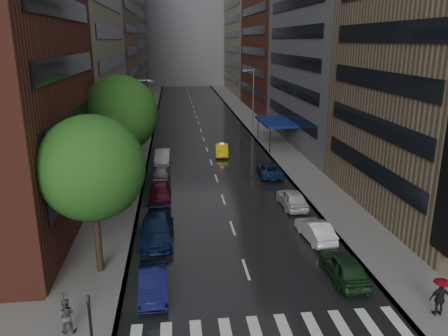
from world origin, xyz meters
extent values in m
plane|color=gray|center=(0.00, 0.00, 0.00)|extent=(220.00, 220.00, 0.00)
cube|color=black|center=(0.00, 50.00, 0.01)|extent=(14.00, 140.00, 0.01)
cube|color=gray|center=(-9.00, 50.00, 0.07)|extent=(4.00, 140.00, 0.15)
cube|color=gray|center=(9.00, 50.00, 0.07)|extent=(4.00, 140.00, 0.15)
cube|color=silver|center=(-1.90, -2.00, 0.01)|extent=(0.55, 2.80, 0.01)
cube|color=silver|center=(-0.50, -2.00, 0.01)|extent=(0.55, 2.80, 0.01)
cube|color=silver|center=(0.90, -2.00, 0.01)|extent=(0.55, 2.80, 0.01)
cube|color=silver|center=(2.30, -2.00, 0.01)|extent=(0.55, 2.80, 0.01)
cube|color=silver|center=(3.70, -2.00, 0.01)|extent=(0.55, 2.80, 0.01)
cube|color=silver|center=(5.10, -2.00, 0.01)|extent=(0.55, 2.80, 0.01)
cube|color=silver|center=(6.50, -2.00, 0.01)|extent=(0.55, 2.80, 0.01)
cube|color=maroon|center=(-15.00, 12.00, 13.00)|extent=(8.00, 20.00, 26.00)
cube|color=gray|center=(-15.00, 36.00, 17.00)|extent=(8.00, 28.00, 34.00)
cube|color=#937A5B|center=(-15.00, 64.00, 11.00)|extent=(8.00, 28.00, 22.00)
cube|color=slate|center=(-15.00, 94.00, 19.00)|extent=(8.00, 32.00, 38.00)
cube|color=#937A5B|center=(15.00, 12.00, 15.00)|extent=(8.00, 20.00, 30.00)
cube|color=slate|center=(15.00, 36.00, 12.00)|extent=(8.00, 28.00, 24.00)
cube|color=maroon|center=(15.00, 64.00, 18.00)|extent=(8.00, 28.00, 36.00)
cube|color=gray|center=(15.00, 94.00, 14.00)|extent=(8.00, 32.00, 28.00)
cube|color=slate|center=(0.00, 118.00, 16.00)|extent=(40.00, 14.00, 32.00)
cylinder|color=#382619|center=(-8.60, 4.65, 2.58)|extent=(0.40, 0.40, 5.17)
sphere|color=#1E5116|center=(-8.60, 4.65, 6.46)|extent=(5.91, 5.91, 5.91)
cylinder|color=#382619|center=(-8.60, 19.27, 2.85)|extent=(0.40, 0.40, 5.70)
sphere|color=#1E5116|center=(-8.60, 19.27, 7.12)|extent=(6.51, 6.51, 6.51)
cylinder|color=#382619|center=(-8.60, 34.79, 2.19)|extent=(0.40, 0.40, 4.38)
sphere|color=#1E5116|center=(-8.60, 34.79, 5.48)|extent=(5.01, 5.01, 5.01)
imported|color=#EAB40C|center=(1.53, 30.85, 0.69)|extent=(1.82, 4.28, 1.37)
imported|color=#0D103E|center=(-5.40, 1.97, 0.71)|extent=(1.67, 4.36, 1.42)
imported|color=#0D1C3D|center=(-5.40, 8.72, 0.80)|extent=(2.29, 5.51, 1.59)
imported|color=#541021|center=(-5.40, 16.52, 0.67)|extent=(1.92, 4.65, 1.34)
imported|color=gray|center=(-5.40, 21.54, 0.70)|extent=(1.75, 4.12, 1.39)
imported|color=silver|center=(-5.40, 28.29, 0.76)|extent=(1.75, 4.69, 1.53)
imported|color=#19381B|center=(5.40, 2.30, 0.76)|extent=(1.82, 4.47, 1.52)
imported|color=white|center=(5.40, 7.54, 0.69)|extent=(1.87, 4.33, 1.39)
imported|color=silver|center=(5.40, 13.61, 0.76)|extent=(1.91, 4.53, 1.53)
imported|color=#10264D|center=(5.40, 22.11, 0.67)|extent=(2.49, 4.93, 1.34)
imported|color=#4D4E52|center=(-9.27, -0.99, 1.02)|extent=(0.87, 0.69, 1.74)
imported|color=black|center=(-9.27, -0.99, 1.80)|extent=(0.96, 0.98, 0.88)
imported|color=black|center=(8.67, -1.73, 1.07)|extent=(1.08, 0.46, 1.83)
imported|color=maroon|center=(8.67, -1.73, 1.80)|extent=(0.82, 0.82, 0.72)
cylinder|color=black|center=(-7.60, -3.56, 1.75)|extent=(0.12, 0.12, 3.20)
imported|color=black|center=(-7.60, -3.56, 3.15)|extent=(0.18, 0.15, 0.90)
cylinder|color=gray|center=(-7.80, 30.00, 4.65)|extent=(0.18, 0.18, 9.00)
cube|color=gray|center=(-6.40, 30.00, 8.85)|extent=(0.50, 0.22, 0.16)
cylinder|color=gray|center=(7.80, 45.00, 4.65)|extent=(0.18, 0.18, 9.00)
cube|color=gray|center=(6.40, 45.00, 8.85)|extent=(0.50, 0.22, 0.16)
cube|color=navy|center=(9.00, 35.00, 3.15)|extent=(4.00, 8.00, 0.25)
cylinder|color=black|center=(7.40, 31.20, 1.65)|extent=(0.12, 0.12, 3.00)
cylinder|color=black|center=(7.40, 38.80, 1.65)|extent=(0.12, 0.12, 3.00)
camera|label=1|loc=(-4.01, -19.07, 13.25)|focal=35.00mm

